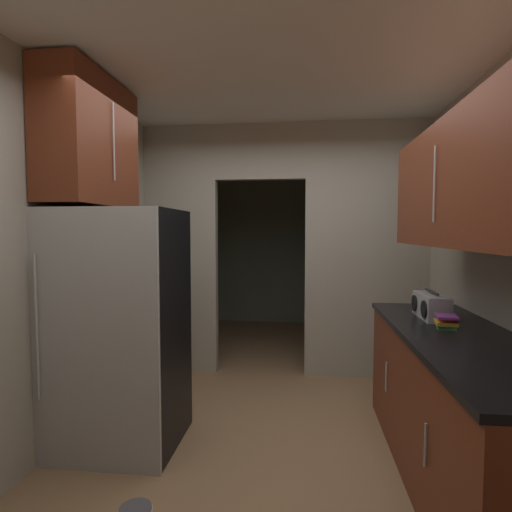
{
  "coord_description": "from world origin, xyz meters",
  "views": [
    {
      "loc": [
        0.22,
        -2.63,
        1.55
      ],
      "look_at": [
        -0.16,
        0.63,
        1.35
      ],
      "focal_mm": 28.6,
      "sensor_mm": 36.0,
      "label": 1
    }
  ],
  "objects": [
    {
      "name": "kitchen_overhead_slab",
      "position": [
        0.0,
        0.53,
        2.72
      ],
      "size": [
        3.43,
        7.52,
        0.06
      ],
      "primitive_type": "cube",
      "color": "silver"
    },
    {
      "name": "upper_cabinet_fridgeside",
      "position": [
        -1.34,
        0.24,
        2.2
      ],
      "size": [
        0.36,
        0.94,
        0.93
      ],
      "color": "maroon"
    },
    {
      "name": "ground",
      "position": [
        0.0,
        0.0,
        0.0
      ],
      "size": [
        20.0,
        20.0,
        0.0
      ],
      "primitive_type": "plane",
      "color": "#93704C"
    },
    {
      "name": "refrigerator",
      "position": [
        -1.09,
        0.14,
        0.85
      ],
      "size": [
        0.86,
        0.77,
        1.7
      ],
      "color": "black",
      "rests_on": "ground"
    },
    {
      "name": "lower_cabinet_run",
      "position": [
        1.17,
        -0.1,
        0.46
      ],
      "size": [
        0.69,
        2.18,
        0.93
      ],
      "color": "maroon",
      "rests_on": "ground"
    },
    {
      "name": "adjoining_room_shell",
      "position": [
        0.0,
        3.51,
        1.34
      ],
      "size": [
        3.03,
        2.6,
        2.69
      ],
      "color": "gray",
      "rests_on": "ground"
    },
    {
      "name": "boombox",
      "position": [
        1.14,
        0.4,
        1.01
      ],
      "size": [
        0.17,
        0.4,
        0.2
      ],
      "color": "#B2B2B7",
      "rests_on": "lower_cabinet_run"
    },
    {
      "name": "upper_cabinet_counterside",
      "position": [
        1.17,
        -0.1,
        1.83
      ],
      "size": [
        0.36,
        1.97,
        0.75
      ],
      "color": "maroon"
    },
    {
      "name": "book_stack",
      "position": [
        1.14,
        0.09,
        0.97
      ],
      "size": [
        0.14,
        0.18,
        0.09
      ],
      "color": "#388C47",
      "rests_on": "lower_cabinet_run"
    },
    {
      "name": "kitchen_flank_left",
      "position": [
        -1.57,
        -0.37,
        1.34
      ],
      "size": [
        0.1,
        4.26,
        2.69
      ],
      "primitive_type": "cube",
      "color": "#ADA899",
      "rests_on": "ground"
    },
    {
      "name": "kitchen_partition",
      "position": [
        0.08,
        1.76,
        1.44
      ],
      "size": [
        3.03,
        0.12,
        2.69
      ],
      "color": "#ADA899",
      "rests_on": "ground"
    }
  ]
}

